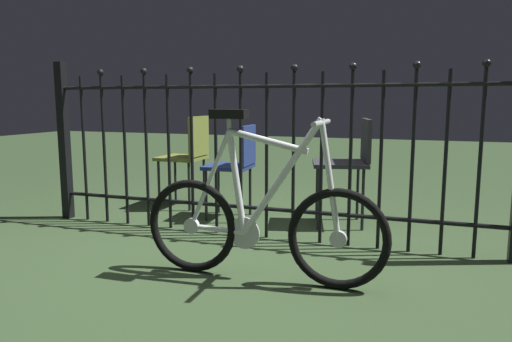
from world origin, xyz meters
name	(u,v)px	position (x,y,z in m)	size (l,w,h in m)	color
ground_plane	(222,263)	(0.00, 0.00, 0.00)	(20.00, 20.00, 0.00)	#304528
iron_fence	(249,148)	(-0.05, 0.62, 0.65)	(3.43, 0.07, 1.29)	black
bicycle	(261,222)	(0.31, -0.17, 0.33)	(1.38, 0.40, 0.93)	black
chair_navy	(236,161)	(-0.33, 1.08, 0.48)	(0.39, 0.39, 0.78)	black
chair_charcoal	(350,158)	(0.58, 1.18, 0.53)	(0.51, 0.51, 0.84)	black
chair_olive	(189,152)	(-0.91, 1.34, 0.52)	(0.39, 0.39, 0.84)	black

